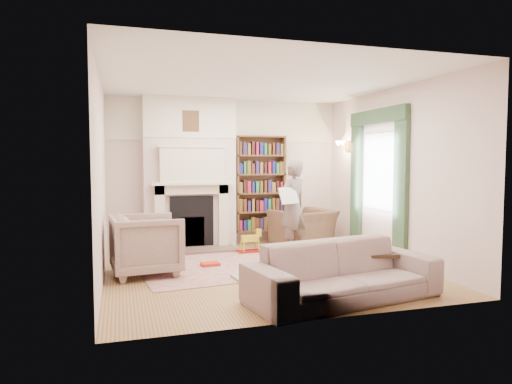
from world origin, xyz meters
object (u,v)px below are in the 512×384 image
object	(u,v)px
sofa	(344,272)
paraffin_heater	(155,242)
coffee_table	(370,269)
armchair_left	(147,245)
bookcase	(260,184)
rocking_horse	(250,241)
man_reading	(293,207)
armchair_reading	(303,228)

from	to	relation	value
sofa	paraffin_heater	bearing A→B (deg)	113.03
sofa	coffee_table	size ratio (longest dim) A/B	3.29
armchair_left	coffee_table	bearing A→B (deg)	-123.74
sofa	coffee_table	distance (m)	0.76
bookcase	coffee_table	bearing A→B (deg)	-82.55
sofa	rocking_horse	world-z (taller)	sofa
bookcase	man_reading	xyz separation A→B (m)	(0.24, -1.13, -0.35)
armchair_reading	paraffin_heater	distance (m)	2.83
coffee_table	armchair_reading	bearing A→B (deg)	95.59
paraffin_heater	rocking_horse	xyz separation A→B (m)	(1.64, -0.03, -0.07)
sofa	paraffin_heater	size ratio (longest dim) A/B	4.19
bookcase	man_reading	bearing A→B (deg)	-77.95
paraffin_heater	man_reading	bearing A→B (deg)	-6.42
coffee_table	rocking_horse	distance (m)	2.67
bookcase	armchair_left	size ratio (longest dim) A/B	1.94
bookcase	paraffin_heater	xyz separation A→B (m)	(-2.11, -0.87, -0.90)
man_reading	rocking_horse	size ratio (longest dim) A/B	3.47
armchair_reading	armchair_left	distance (m)	3.32
bookcase	armchair_left	world-z (taller)	bookcase
sofa	coffee_table	world-z (taller)	sofa
coffee_table	paraffin_heater	size ratio (longest dim) A/B	1.27
coffee_table	armchair_left	bearing A→B (deg)	162.60
bookcase	rocking_horse	bearing A→B (deg)	-117.50
sofa	armchair_left	bearing A→B (deg)	128.36
armchair_reading	rocking_horse	bearing A→B (deg)	-0.90
sofa	man_reading	xyz separation A→B (m)	(0.41, 2.70, 0.48)
bookcase	rocking_horse	distance (m)	1.40
bookcase	armchair_reading	size ratio (longest dim) A/B	1.74
armchair_reading	sofa	distance (m)	3.41
armchair_left	coffee_table	xyz separation A→B (m)	(2.76, -1.46, -0.21)
man_reading	rocking_horse	distance (m)	0.97
rocking_horse	sofa	bearing A→B (deg)	-87.91
armchair_reading	armchair_left	xyz separation A→B (m)	(-3.00, -1.41, 0.09)
bookcase	paraffin_heater	bearing A→B (deg)	-157.62
armchair_left	paraffin_heater	xyz separation A→B (m)	(0.20, 1.08, -0.16)
armchair_left	paraffin_heater	distance (m)	1.11
man_reading	coffee_table	size ratio (longest dim) A/B	2.34
bookcase	rocking_horse	world-z (taller)	bookcase
armchair_left	paraffin_heater	size ratio (longest dim) A/B	1.73
man_reading	rocking_horse	world-z (taller)	man_reading
man_reading	coffee_table	world-z (taller)	man_reading
sofa	coffee_table	xyz separation A→B (m)	(0.61, 0.43, -0.11)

